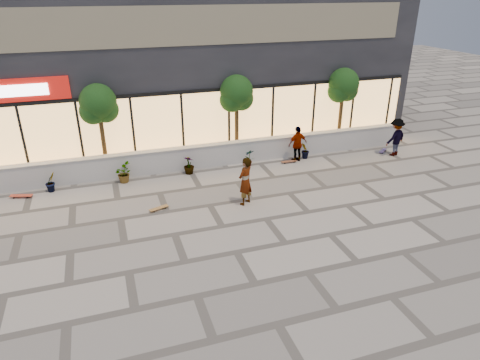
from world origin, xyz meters
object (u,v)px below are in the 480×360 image
object	(u,v)px
tree_mideast	(237,95)
skateboard_right_near	(289,161)
tree_midwest	(99,106)
skateboard_center	(159,208)
skater_right_far	(396,137)
skateboard_left	(21,196)
tree_east	(343,87)
skateboard_right_far	(383,151)
skater_right_near	(298,144)
skater_center	(245,181)

from	to	relation	value
tree_mideast	skateboard_right_near	xyz separation A→B (m)	(2.07, -1.50, -2.91)
tree_midwest	skateboard_center	world-z (taller)	tree_midwest
skater_right_far	skateboard_left	xyz separation A→B (m)	(-16.61, 0.67, -0.83)
tree_east	skateboard_center	size ratio (longest dim) A/B	5.12
skateboard_center	skateboard_right_far	world-z (taller)	skateboard_center
skater_right_near	skateboard_right_far	world-z (taller)	skater_right_near
tree_midwest	skater_right_near	distance (m)	8.88
skater_center	skateboard_right_far	world-z (taller)	skater_center
skater_center	tree_midwest	bearing A→B (deg)	-79.50
tree_mideast	tree_east	xyz separation A→B (m)	(5.50, 0.00, 0.00)
skater_center	skateboard_left	bearing A→B (deg)	-56.65
skater_center	skateboard_right_far	bearing A→B (deg)	165.19
skateboard_right_far	tree_east	bearing A→B (deg)	96.81
tree_east	skateboard_left	xyz separation A→B (m)	(-14.81, -1.50, -2.90)
skater_right_far	skateboard_center	bearing A→B (deg)	-7.05
tree_east	skateboard_left	distance (m)	15.16
tree_mideast	skater_right_far	xyz separation A→B (m)	(7.30, -2.17, -2.07)
skater_right_far	skateboard_right_near	distance (m)	5.34
skater_right_far	skateboard_center	xyz separation A→B (m)	(-11.68, -2.01, -0.84)
skater_right_near	skateboard_right_near	world-z (taller)	skater_right_near
skateboard_center	skateboard_right_near	bearing A→B (deg)	4.01
skater_center	skater_right_near	xyz separation A→B (m)	(3.70, 3.31, -0.08)
skater_center	skateboard_right_near	size ratio (longest dim) A/B	2.45
skater_right_far	skateboard_left	bearing A→B (deg)	-19.16
tree_east	skater_right_far	distance (m)	3.50
skater_right_near	skater_right_far	distance (m)	4.85
tree_mideast	skater_right_far	world-z (taller)	tree_mideast
skater_right_near	skateboard_right_far	size ratio (longest dim) A/B	2.42
skateboard_center	skateboard_left	bearing A→B (deg)	132.77
tree_east	skater_center	bearing A→B (deg)	-144.86
skateboard_center	skateboard_right_far	xyz separation A→B (m)	(11.46, 2.53, -0.00)
skater_right_near	skateboard_left	xyz separation A→B (m)	(-11.82, -0.10, -0.76)
skater_center	skateboard_center	xyz separation A→B (m)	(-3.18, 0.52, -0.85)
skater_right_near	skateboard_right_near	size ratio (longest dim) A/B	2.23
tree_east	skateboard_left	size ratio (longest dim) A/B	4.47
skateboard_right_far	skateboard_center	bearing A→B (deg)	155.68
skater_center	skateboard_left	world-z (taller)	skater_center
skater_center	skateboard_right_near	xyz separation A→B (m)	(3.26, 3.21, -0.85)
skateboard_center	tree_mideast	bearing A→B (deg)	25.11
tree_midwest	skateboard_center	xyz separation A→B (m)	(1.62, -4.19, -2.91)
tree_mideast	skateboard_right_far	xyz separation A→B (m)	(7.08, -1.66, -2.91)
skater_center	skater_right_near	bearing A→B (deg)	-173.25
skater_right_near	skateboard_center	world-z (taller)	skater_right_near
tree_midwest	skateboard_right_near	world-z (taller)	tree_midwest
tree_east	tree_midwest	bearing A→B (deg)	180.00
tree_midwest	skateboard_center	bearing A→B (deg)	-68.80
tree_mideast	tree_east	distance (m)	5.50
tree_midwest	skater_right_near	size ratio (longest dim) A/B	2.32
skater_right_far	tree_midwest	bearing A→B (deg)	-26.12
skateboard_center	skateboard_right_far	bearing A→B (deg)	-6.20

